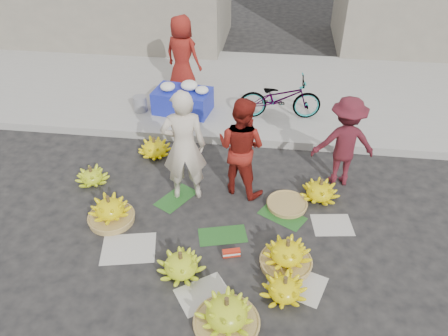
# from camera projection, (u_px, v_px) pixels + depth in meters

# --- Properties ---
(ground) EXTENTS (80.00, 80.00, 0.00)m
(ground) POSITION_uv_depth(u_px,v_px,m) (232.00, 226.00, 6.10)
(ground) COLOR black
(ground) RESTS_ON ground
(curb) EXTENTS (40.00, 0.25, 0.15)m
(curb) POSITION_uv_depth(u_px,v_px,m) (245.00, 139.00, 7.83)
(curb) COLOR gray
(curb) RESTS_ON ground
(sidewalk) EXTENTS (40.00, 4.00, 0.12)m
(sidewalk) POSITION_uv_depth(u_px,v_px,m) (254.00, 89.00, 9.53)
(sidewalk) COLOR gray
(sidewalk) RESTS_ON ground
(newspaper_scatter) EXTENTS (3.20, 1.80, 0.00)m
(newspaper_scatter) POSITION_uv_depth(u_px,v_px,m) (224.00, 270.00, 5.46)
(newspaper_scatter) COLOR beige
(newspaper_scatter) RESTS_ON ground
(banana_leaves) EXTENTS (2.00, 1.00, 0.00)m
(banana_leaves) POSITION_uv_depth(u_px,v_px,m) (226.00, 216.00, 6.27)
(banana_leaves) COLOR #1A4F1A
(banana_leaves) RESTS_ON ground
(banana_bunch_0) EXTENTS (0.70, 0.70, 0.44)m
(banana_bunch_0) POSITION_uv_depth(u_px,v_px,m) (110.00, 211.00, 6.09)
(banana_bunch_0) COLOR olive
(banana_bunch_0) RESTS_ON ground
(banana_bunch_1) EXTENTS (0.60, 0.60, 0.36)m
(banana_bunch_1) POSITION_uv_depth(u_px,v_px,m) (181.00, 264.00, 5.33)
(banana_bunch_1) COLOR #95BB1A
(banana_bunch_1) RESTS_ON ground
(banana_bunch_2) EXTENTS (0.75, 0.75, 0.48)m
(banana_bunch_2) POSITION_uv_depth(u_px,v_px,m) (227.00, 315.00, 4.68)
(banana_bunch_2) COLOR olive
(banana_bunch_2) RESTS_ON ground
(banana_bunch_3) EXTENTS (0.69, 0.69, 0.33)m
(banana_bunch_3) POSITION_uv_depth(u_px,v_px,m) (284.00, 288.00, 5.05)
(banana_bunch_3) COLOR yellow
(banana_bunch_3) RESTS_ON ground
(banana_bunch_4) EXTENTS (0.69, 0.69, 0.44)m
(banana_bunch_4) POSITION_uv_depth(u_px,v_px,m) (287.00, 255.00, 5.41)
(banana_bunch_4) COLOR olive
(banana_bunch_4) RESTS_ON ground
(banana_bunch_5) EXTENTS (0.65, 0.65, 0.35)m
(banana_bunch_5) POSITION_uv_depth(u_px,v_px,m) (320.00, 190.00, 6.51)
(banana_bunch_5) COLOR yellow
(banana_bunch_5) RESTS_ON ground
(banana_bunch_6) EXTENTS (0.54, 0.54, 0.30)m
(banana_bunch_6) POSITION_uv_depth(u_px,v_px,m) (92.00, 176.00, 6.85)
(banana_bunch_6) COLOR #95BB1A
(banana_bunch_6) RESTS_ON ground
(banana_bunch_7) EXTENTS (0.71, 0.71, 0.36)m
(banana_bunch_7) POSITION_uv_depth(u_px,v_px,m) (154.00, 148.00, 7.45)
(banana_bunch_7) COLOR yellow
(banana_bunch_7) RESTS_ON ground
(basket_spare) EXTENTS (0.65, 0.65, 0.07)m
(basket_spare) POSITION_uv_depth(u_px,v_px,m) (287.00, 205.00, 6.43)
(basket_spare) COLOR olive
(basket_spare) RESTS_ON ground
(incense_stack) EXTENTS (0.24, 0.13, 0.09)m
(incense_stack) POSITION_uv_depth(u_px,v_px,m) (231.00, 253.00, 5.62)
(incense_stack) COLOR red
(incense_stack) RESTS_ON ground
(vendor_cream) EXTENTS (0.71, 0.54, 1.74)m
(vendor_cream) POSITION_uv_depth(u_px,v_px,m) (184.00, 147.00, 6.16)
(vendor_cream) COLOR beige
(vendor_cream) RESTS_ON ground
(vendor_red) EXTENTS (0.93, 0.84, 1.55)m
(vendor_red) POSITION_uv_depth(u_px,v_px,m) (241.00, 147.00, 6.33)
(vendor_red) COLOR maroon
(vendor_red) RESTS_ON ground
(man_striped) EXTENTS (1.00, 0.64, 1.46)m
(man_striped) POSITION_uv_depth(u_px,v_px,m) (344.00, 142.00, 6.52)
(man_striped) COLOR maroon
(man_striped) RESTS_ON ground
(flower_table) EXTENTS (1.16, 0.82, 0.62)m
(flower_table) POSITION_uv_depth(u_px,v_px,m) (183.00, 99.00, 8.45)
(flower_table) COLOR #1821A0
(flower_table) RESTS_ON sidewalk
(grey_bucket) EXTENTS (0.27, 0.27, 0.30)m
(grey_bucket) POSITION_uv_depth(u_px,v_px,m) (140.00, 104.00, 8.52)
(grey_bucket) COLOR gray
(grey_bucket) RESTS_ON sidewalk
(flower_vendor) EXTENTS (0.92, 0.76, 1.60)m
(flower_vendor) POSITION_uv_depth(u_px,v_px,m) (182.00, 55.00, 8.85)
(flower_vendor) COLOR maroon
(flower_vendor) RESTS_ON sidewalk
(bicycle) EXTENTS (0.69, 1.59, 0.81)m
(bicycle) POSITION_uv_depth(u_px,v_px,m) (280.00, 98.00, 8.17)
(bicycle) COLOR gray
(bicycle) RESTS_ON sidewalk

